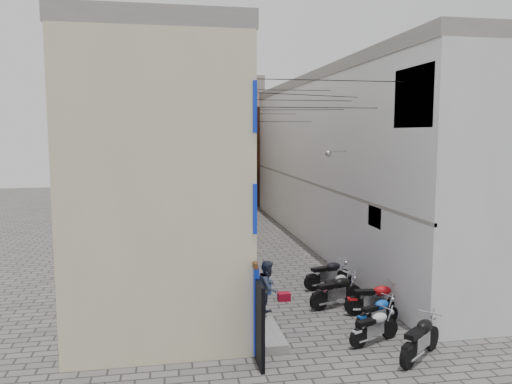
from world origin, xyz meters
TOP-DOWN VIEW (x-y plane):
  - ground at (0.00, 0.00)m, footprint 90.00×90.00m
  - plinth at (-2.05, 13.00)m, footprint 0.90×26.00m
  - building_left at (-4.98, 12.95)m, footprint 5.10×27.00m
  - building_right at (5.00, 13.00)m, footprint 5.94×26.00m
  - building_far_brick_left at (-2.00, 28.00)m, footprint 6.00×6.00m
  - building_far_brick_right at (3.00, 30.00)m, footprint 5.00×6.00m
  - building_far_concrete at (0.00, 34.00)m, footprint 8.00×5.00m
  - far_shopfront at (0.00, 25.20)m, footprint 2.00×0.30m
  - overhead_wires at (0.00, 7.64)m, footprint 5.80×13.02m
  - motorcycle_a at (1.74, -0.87)m, footprint 2.09×1.82m
  - motorcycle_b at (0.95, 0.28)m, footprint 1.88×1.19m
  - motorcycle_c at (1.50, 1.33)m, footprint 1.85×1.22m
  - motorcycle_d at (1.90, 2.36)m, footprint 2.12×0.84m
  - motorcycle_e at (0.88, 3.30)m, footprint 2.21×1.28m
  - motorcycle_f at (1.21, 4.14)m, footprint 1.79×1.42m
  - motorcycle_g at (1.28, 5.34)m, footprint 2.20×1.20m
  - person_a at (-2.35, 4.72)m, footprint 0.52×0.62m
  - person_b at (-1.70, 2.41)m, footprint 0.99×1.06m
  - water_jug_near at (-1.55, 4.74)m, footprint 0.42×0.42m
  - water_jug_far at (-1.17, 5.14)m, footprint 0.41×0.41m
  - red_crate at (-0.73, 4.27)m, footprint 0.45×0.35m

SIDE VIEW (x-z plane):
  - ground at x=0.00m, z-range 0.00..0.00m
  - plinth at x=-2.05m, z-range 0.00..0.25m
  - red_crate at x=-0.73m, z-range 0.00..0.28m
  - water_jug_near at x=-1.55m, z-range 0.00..0.50m
  - water_jug_far at x=-1.17m, z-range 0.00..0.53m
  - motorcycle_f at x=1.21m, z-range 0.00..1.02m
  - motorcycle_c at x=1.50m, z-range 0.00..1.02m
  - motorcycle_b at x=0.95m, z-range 0.00..1.04m
  - motorcycle_d at x=1.90m, z-range 0.00..1.20m
  - motorcycle_g at x=1.28m, z-range 0.00..1.22m
  - motorcycle_e at x=0.88m, z-range 0.00..1.22m
  - motorcycle_a at x=1.74m, z-range 0.00..1.23m
  - person_a at x=-2.35m, z-range 0.25..1.71m
  - person_b at x=-1.70m, z-range 0.25..1.98m
  - far_shopfront at x=0.00m, z-range 0.00..2.40m
  - building_far_brick_right at x=3.00m, z-range 0.00..8.00m
  - building_left at x=-4.98m, z-range 0.00..9.00m
  - building_right at x=5.00m, z-range 0.01..9.01m
  - building_far_brick_left at x=-2.00m, z-range 0.00..10.00m
  - building_far_concrete at x=0.00m, z-range 0.00..11.00m
  - overhead_wires at x=0.00m, z-range 6.46..7.79m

